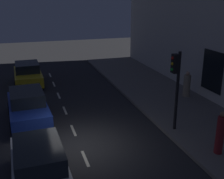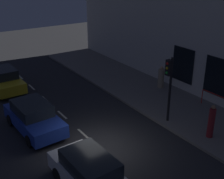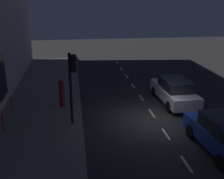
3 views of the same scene
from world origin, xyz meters
TOP-DOWN VIEW (x-y plane):
  - ground_plane at (0.00, 0.00)m, footprint 60.00×60.00m
  - sidewalk at (6.25, 0.00)m, footprint 4.50×32.00m
  - lane_centre_line at (0.00, -1.00)m, footprint 0.12×27.20m
  - traffic_light at (4.42, 0.02)m, footprint 0.48×0.32m
  - parked_car_0 at (-1.80, -2.40)m, footprint 1.93×4.53m
  - parked_car_1 at (-1.96, 3.43)m, footprint 2.10×4.37m
  - parked_car_2 at (-1.73, 9.84)m, footprint 1.98×4.05m
  - pedestrian_0 at (7.53, 3.87)m, footprint 0.61×0.61m
  - pedestrian_1 at (5.10, -2.43)m, footprint 0.41×0.41m
  - red_railing at (7.87, -0.69)m, footprint 0.05×2.34m

SIDE VIEW (x-z plane):
  - ground_plane at x=0.00m, z-range 0.00..0.00m
  - lane_centre_line at x=0.00m, z-range 0.00..0.01m
  - sidewalk at x=6.25m, z-range 0.00..0.15m
  - parked_car_2 at x=-1.73m, z-range 0.00..1.58m
  - parked_car_0 at x=-1.80m, z-range 0.00..1.58m
  - parked_car_1 at x=-1.96m, z-range 0.00..1.58m
  - pedestrian_0 at x=7.53m, z-range 0.07..1.66m
  - red_railing at x=7.87m, z-range 0.40..1.37m
  - pedestrian_1 at x=5.10m, z-range 0.09..1.87m
  - traffic_light at x=4.42m, z-range 0.86..4.55m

